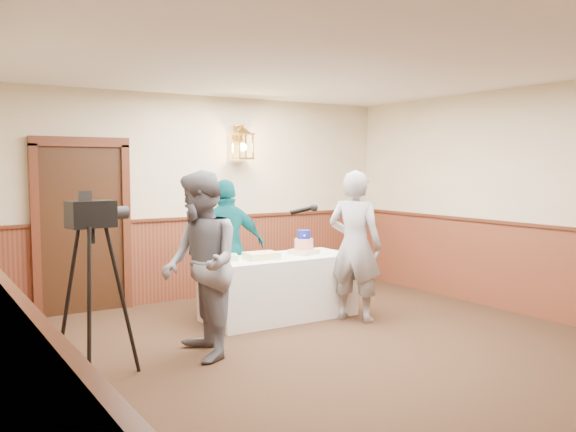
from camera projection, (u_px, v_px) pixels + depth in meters
name	position (u px, v px, depth m)	size (l,w,h in m)	color
ground	(356.00, 365.00, 5.61)	(7.00, 7.00, 0.00)	#332013
room_shell	(324.00, 199.00, 5.84)	(6.02, 7.02, 2.81)	beige
display_table	(279.00, 287.00, 7.35)	(1.80, 0.80, 0.75)	white
tiered_cake	(304.00, 245.00, 7.50)	(0.36, 0.36, 0.30)	beige
sheet_cake_yellow	(261.00, 256.00, 7.11)	(0.38, 0.29, 0.08)	#D6D380
sheet_cake_green	(225.00, 257.00, 7.01)	(0.28, 0.22, 0.06)	#97C98E
interviewer	(200.00, 265.00, 5.75)	(1.53, 0.97, 1.80)	slate
baker	(355.00, 246.00, 7.19)	(0.65, 0.43, 1.78)	gray
assistant_p	(227.00, 247.00, 7.49)	(0.98, 0.41, 1.67)	#094D55
tv_camera_rig	(93.00, 302.00, 5.12)	(0.61, 0.57, 1.54)	black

